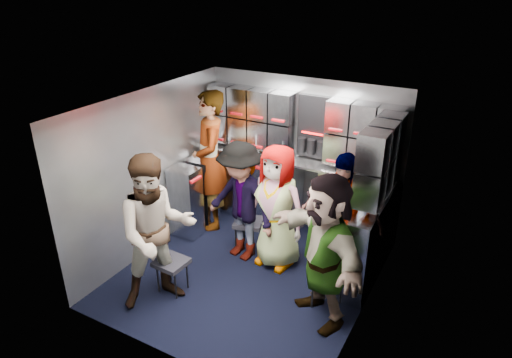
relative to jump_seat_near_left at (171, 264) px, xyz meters
The scene contains 29 objects.
floor 0.99m from the jump_seat_near_left, 49.32° to the left, with size 3.00×3.00×0.00m, color black.
wall_back 2.38m from the jump_seat_near_left, 74.71° to the left, with size 2.80×0.04×2.10m, color gray.
wall_left 1.27m from the jump_seat_near_left, 138.78° to the left, with size 0.04×3.00×2.10m, color gray.
wall_right 2.23m from the jump_seat_near_left, 19.27° to the left, with size 0.04×3.00×2.10m, color gray.
ceiling 1.97m from the jump_seat_near_left, 49.32° to the left, with size 2.80×3.00×0.02m, color silver.
cart_bank_back 2.08m from the jump_seat_near_left, 73.18° to the left, with size 2.68×0.38×0.99m, color gray.
cart_bank_left 1.40m from the jump_seat_near_left, 115.04° to the left, with size 0.38×0.76×0.99m, color gray.
counter 2.18m from the jump_seat_near_left, 73.18° to the left, with size 2.68×0.42×0.03m, color #B6B9BE.
locker_bank_back 2.42m from the jump_seat_near_left, 73.65° to the left, with size 2.68×0.28×0.82m, color gray.
locker_bank_right 2.58m from the jump_seat_near_left, 37.09° to the left, with size 0.28×1.00×0.82m, color gray.
right_cabinet 2.27m from the jump_seat_near_left, 35.07° to the left, with size 0.28×1.20×1.00m, color gray.
coffee_niche 2.51m from the jump_seat_near_left, 69.67° to the left, with size 0.46×0.16×0.84m, color black, non-canonical shape.
red_latch_strip 1.96m from the jump_seat_near_left, 71.42° to the left, with size 2.60×0.02×0.03m, color #A30B11.
jump_seat_near_left is the anchor object (origin of this frame).
jump_seat_mid_left 1.21m from the jump_seat_near_left, 74.21° to the left, with size 0.43×0.42×0.42m.
jump_seat_center 1.47m from the jump_seat_near_left, 57.73° to the left, with size 0.47×0.45×0.48m.
jump_seat_mid_right 1.99m from the jump_seat_near_left, 36.98° to the left, with size 0.46×0.45×0.42m.
jump_seat_near_right 1.74m from the jump_seat_near_left, 19.97° to the left, with size 0.34×0.33×0.40m.
attendant_standing 1.67m from the jump_seat_near_left, 106.87° to the left, with size 0.71×0.47×1.96m, color black.
attendant_arc_a 0.54m from the jump_seat_near_left, 90.00° to the right, with size 0.84×0.66×1.73m, color black.
attendant_arc_b 1.12m from the jump_seat_near_left, 71.51° to the left, with size 1.00×0.57×1.55m, color black.
attendant_arc_c 1.39m from the jump_seat_near_left, 53.55° to the left, with size 0.76×0.50×1.56m, color black.
attendant_arc_d 1.94m from the jump_seat_near_left, 32.60° to the left, with size 0.97×0.40×1.65m, color black.
attendant_arc_e 1.75m from the jump_seat_near_left, 14.22° to the left, with size 1.53×0.49×1.65m, color black.
bottle_left 2.10m from the jump_seat_near_left, 89.07° to the left, with size 0.07×0.07×0.27m, color white.
bottle_mid 2.14m from the jump_seat_near_left, 77.27° to the left, with size 0.06×0.06×0.26m, color white.
bottle_right 2.68m from the jump_seat_near_left, 49.28° to the left, with size 0.07×0.07×0.25m, color white.
cup_left 2.09m from the jump_seat_near_left, 100.30° to the left, with size 0.08×0.08×0.11m, color tan.
cup_right 2.70m from the jump_seat_near_left, 47.94° to the left, with size 0.08×0.08×0.10m, color tan.
Camera 1 is at (2.28, -3.95, 3.36)m, focal length 32.00 mm.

